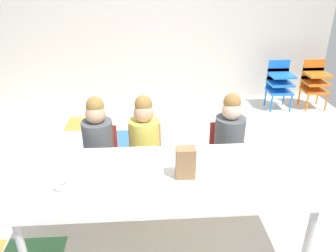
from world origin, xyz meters
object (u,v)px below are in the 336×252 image
seated_child_near_camera (98,138)px  donut_powdered_on_plate (62,185)px  craft_table (166,180)px  paper_plate_near_edge (63,188)px  kid_chair_orange_stack (315,81)px  seated_child_far_right (229,134)px  seated_child_middle_seat (145,136)px  paper_bag_brown (186,163)px  kid_chair_blue_stack (279,81)px

seated_child_near_camera → donut_powdered_on_plate: (-0.13, -0.74, 0.05)m
seated_child_near_camera → craft_table: bearing=-49.4°
paper_plate_near_edge → kid_chair_orange_stack: bearing=41.4°
kid_chair_orange_stack → donut_powdered_on_plate: 3.94m
seated_child_far_right → kid_chair_orange_stack: 2.52m
paper_plate_near_edge → seated_child_middle_seat: bearing=54.7°
craft_table → paper_bag_brown: bearing=-12.0°
seated_child_middle_seat → seated_child_far_right: 0.74m
kid_chair_orange_stack → donut_powdered_on_plate: size_ratio=5.66×
kid_chair_blue_stack → donut_powdered_on_plate: size_ratio=5.66×
kid_chair_orange_stack → craft_table: bearing=-132.4°
kid_chair_orange_stack → donut_powdered_on_plate: bearing=-138.6°
seated_child_far_right → paper_bag_brown: (-0.46, -0.66, 0.14)m
kid_chair_orange_stack → paper_bag_brown: paper_bag_brown is taller
seated_child_near_camera → paper_bag_brown: seated_child_near_camera is taller
seated_child_near_camera → paper_plate_near_edge: bearing=-100.0°
seated_child_near_camera → paper_bag_brown: (0.67, -0.66, 0.14)m
seated_child_middle_seat → kid_chair_orange_stack: size_ratio=1.35×
craft_table → seated_child_far_right: (0.59, 0.63, 0.02)m
kid_chair_blue_stack → seated_child_middle_seat: bearing=-135.8°
kid_chair_blue_stack → paper_plate_near_edge: size_ratio=3.78×
craft_table → seated_child_middle_seat: 0.65m
craft_table → seated_child_middle_seat: size_ratio=2.15×
seated_child_near_camera → donut_powdered_on_plate: 0.75m
kid_chair_orange_stack → paper_plate_near_edge: 3.94m
paper_plate_near_edge → seated_child_far_right: bearing=30.4°
craft_table → kid_chair_blue_stack: bearing=54.7°
seated_child_near_camera → kid_chair_orange_stack: size_ratio=1.35×
kid_chair_orange_stack → paper_plate_near_edge: bearing=-138.6°
seated_child_far_right → paper_plate_near_edge: 1.46m
seated_child_middle_seat → kid_chair_blue_stack: (1.91, 1.86, -0.16)m
seated_child_middle_seat → donut_powdered_on_plate: (-0.52, -0.74, 0.05)m
seated_child_near_camera → donut_powdered_on_plate: size_ratio=7.64×
seated_child_near_camera → seated_child_middle_seat: (0.39, 0.00, 0.00)m
seated_child_near_camera → kid_chair_orange_stack: (2.82, 1.86, -0.16)m
seated_child_near_camera → donut_powdered_on_plate: seated_child_near_camera is taller
seated_child_far_right → kid_chair_orange_stack: size_ratio=1.35×
seated_child_near_camera → paper_plate_near_edge: seated_child_near_camera is taller
paper_plate_near_edge → seated_child_near_camera: bearing=80.0°
paper_plate_near_edge → donut_powdered_on_plate: bearing=0.0°
seated_child_middle_seat → kid_chair_blue_stack: size_ratio=1.35×
donut_powdered_on_plate → paper_plate_near_edge: bearing=0.0°
donut_powdered_on_plate → craft_table: bearing=9.1°
craft_table → seated_child_far_right: seated_child_far_right is taller
craft_table → seated_child_middle_seat: (-0.15, 0.63, 0.02)m
craft_table → donut_powdered_on_plate: size_ratio=16.40×
seated_child_near_camera → kid_chair_blue_stack: bearing=38.9°
seated_child_near_camera → paper_bag_brown: 0.95m
craft_table → seated_child_far_right: 0.87m
seated_child_far_right → seated_child_near_camera: bearing=180.0°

